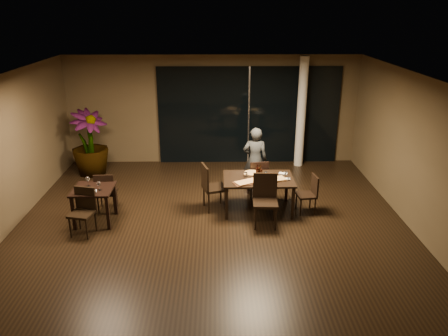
% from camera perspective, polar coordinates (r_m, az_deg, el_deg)
% --- Properties ---
extents(ground, '(8.00, 8.00, 0.00)m').
position_cam_1_polar(ground, '(8.93, -1.60, -7.76)').
color(ground, black).
rests_on(ground, ground).
extents(wall_back, '(8.00, 0.10, 3.00)m').
position_cam_1_polar(wall_back, '(12.22, -1.50, 7.62)').
color(wall_back, '#4B3E28').
rests_on(wall_back, ground).
extents(wall_front, '(8.00, 0.10, 3.00)m').
position_cam_1_polar(wall_front, '(4.69, -2.25, -15.09)').
color(wall_front, '#4B3E28').
rests_on(wall_front, ground).
extents(wall_right, '(0.10, 8.00, 3.00)m').
position_cam_1_polar(wall_right, '(9.21, 24.40, 1.40)').
color(wall_right, '#4B3E28').
rests_on(wall_right, ground).
extents(ceiling, '(8.00, 8.00, 0.04)m').
position_cam_1_polar(ceiling, '(7.95, -1.82, 11.78)').
color(ceiling, white).
rests_on(ceiling, wall_back).
extents(window_panel, '(5.00, 0.06, 2.70)m').
position_cam_1_polar(window_panel, '(12.20, 3.24, 6.85)').
color(window_panel, black).
rests_on(window_panel, ground).
extents(column, '(0.24, 0.24, 3.00)m').
position_cam_1_polar(column, '(12.05, 10.06, 7.13)').
color(column, silver).
rests_on(column, ground).
extents(main_table, '(1.50, 1.00, 0.75)m').
position_cam_1_polar(main_table, '(9.40, 4.51, -1.74)').
color(main_table, black).
rests_on(main_table, ground).
extents(side_table, '(0.80, 0.80, 0.75)m').
position_cam_1_polar(side_table, '(9.27, -16.66, -3.28)').
color(side_table, black).
rests_on(side_table, ground).
extents(chair_main_far, '(0.48, 0.48, 0.92)m').
position_cam_1_polar(chair_main_far, '(10.07, 4.47, -1.19)').
color(chair_main_far, black).
rests_on(chair_main_far, ground).
extents(chair_main_near, '(0.51, 0.51, 1.06)m').
position_cam_1_polar(chair_main_near, '(8.87, 5.39, -3.78)').
color(chair_main_near, black).
rests_on(chair_main_near, ground).
extents(chair_main_left, '(0.60, 0.60, 1.03)m').
position_cam_1_polar(chair_main_left, '(9.46, -1.76, -2.19)').
color(chair_main_left, black).
rests_on(chair_main_left, ground).
extents(chair_main_right, '(0.43, 0.43, 0.84)m').
position_cam_1_polar(chair_main_right, '(9.55, 11.14, -3.08)').
color(chair_main_right, black).
rests_on(chair_main_right, ground).
extents(chair_side_far, '(0.43, 0.43, 0.89)m').
position_cam_1_polar(chair_side_far, '(9.71, -15.20, -2.83)').
color(chair_side_far, black).
rests_on(chair_side_far, ground).
extents(chair_side_near, '(0.52, 0.52, 0.93)m').
position_cam_1_polar(chair_side_near, '(8.95, -17.89, -5.04)').
color(chair_side_near, black).
rests_on(chair_side_near, ground).
extents(diner, '(0.55, 0.39, 1.57)m').
position_cam_1_polar(diner, '(10.37, 4.07, 1.09)').
color(diner, '#292C2E').
rests_on(diner, ground).
extents(potted_plant, '(1.32, 1.32, 1.72)m').
position_cam_1_polar(potted_plant, '(11.91, -17.16, 3.16)').
color(potted_plant, '#24511B').
rests_on(potted_plant, ground).
extents(pizza_board_left, '(0.64, 0.48, 0.01)m').
position_cam_1_polar(pizza_board_left, '(9.10, 3.05, -1.92)').
color(pizza_board_left, '#402214').
rests_on(pizza_board_left, main_table).
extents(pizza_board_right, '(0.55, 0.37, 0.01)m').
position_cam_1_polar(pizza_board_right, '(9.28, 6.52, -1.58)').
color(pizza_board_right, '#462C16').
rests_on(pizza_board_right, main_table).
extents(oblong_pizza_left, '(0.53, 0.43, 0.02)m').
position_cam_1_polar(oblong_pizza_left, '(9.10, 3.05, -1.83)').
color(oblong_pizza_left, maroon).
rests_on(oblong_pizza_left, pizza_board_left).
extents(oblong_pizza_right, '(0.53, 0.38, 0.02)m').
position_cam_1_polar(oblong_pizza_right, '(9.27, 6.52, -1.49)').
color(oblong_pizza_right, '#6D0909').
rests_on(oblong_pizza_right, pizza_board_right).
extents(round_pizza, '(0.33, 0.33, 0.01)m').
position_cam_1_polar(round_pizza, '(9.63, 3.67, -0.65)').
color(round_pizza, '#AD2F13').
rests_on(round_pizza, main_table).
extents(bottle_a, '(0.07, 0.07, 0.30)m').
position_cam_1_polar(bottle_a, '(9.34, 4.37, -0.41)').
color(bottle_a, black).
rests_on(bottle_a, main_table).
extents(bottle_b, '(0.06, 0.06, 0.29)m').
position_cam_1_polar(bottle_b, '(9.31, 4.86, -0.54)').
color(bottle_b, black).
rests_on(bottle_b, main_table).
extents(bottle_c, '(0.06, 0.06, 0.28)m').
position_cam_1_polar(bottle_c, '(9.40, 4.73, -0.33)').
color(bottle_c, black).
rests_on(bottle_c, main_table).
extents(tumbler_left, '(0.08, 0.08, 0.10)m').
position_cam_1_polar(tumbler_left, '(9.42, 2.84, -0.86)').
color(tumbler_left, white).
rests_on(tumbler_left, main_table).
extents(tumbler_right, '(0.08, 0.08, 0.09)m').
position_cam_1_polar(tumbler_right, '(9.49, 5.49, -0.78)').
color(tumbler_right, white).
rests_on(tumbler_right, main_table).
extents(napkin_near, '(0.19, 0.12, 0.01)m').
position_cam_1_polar(napkin_near, '(9.38, 8.06, -1.41)').
color(napkin_near, silver).
rests_on(napkin_near, main_table).
extents(napkin_far, '(0.20, 0.15, 0.01)m').
position_cam_1_polar(napkin_far, '(9.67, 7.72, -0.70)').
color(napkin_far, white).
rests_on(napkin_far, main_table).
extents(wine_glass_a, '(0.09, 0.09, 0.20)m').
position_cam_1_polar(wine_glass_a, '(9.33, -17.37, -1.70)').
color(wine_glass_a, white).
rests_on(wine_glass_a, side_table).
extents(wine_glass_b, '(0.08, 0.08, 0.18)m').
position_cam_1_polar(wine_glass_b, '(9.07, -16.02, -2.25)').
color(wine_glass_b, white).
rests_on(wine_glass_b, side_table).
extents(side_napkin, '(0.20, 0.15, 0.01)m').
position_cam_1_polar(side_napkin, '(9.06, -16.85, -2.93)').
color(side_napkin, white).
rests_on(side_napkin, side_table).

